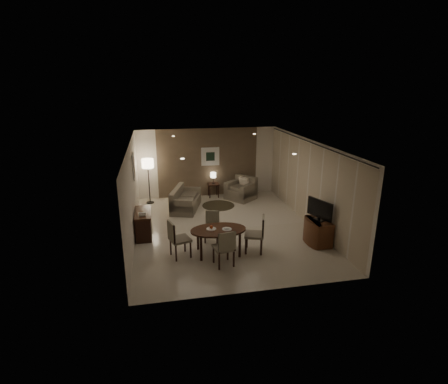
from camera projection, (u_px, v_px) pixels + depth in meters
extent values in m
cube|color=beige|center=(225.00, 229.00, 10.98)|extent=(5.50, 7.00, 0.00)
cube|color=white|center=(225.00, 143.00, 10.16)|extent=(5.50, 7.00, 0.00)
cube|color=brown|center=(208.00, 163.00, 13.84)|extent=(5.50, 0.00, 2.70)
cube|color=silver|center=(132.00, 193.00, 10.06)|extent=(0.00, 7.00, 2.70)
cube|color=silver|center=(310.00, 183.00, 11.09)|extent=(0.00, 7.00, 2.70)
cube|color=brown|center=(208.00, 163.00, 13.83)|extent=(3.96, 0.03, 2.70)
cylinder|color=black|center=(311.00, 142.00, 10.68)|extent=(0.03, 6.80, 0.03)
cube|color=silver|center=(210.00, 156.00, 13.75)|extent=(0.72, 0.03, 0.72)
cube|color=black|center=(210.00, 157.00, 13.73)|extent=(0.34, 0.01, 0.34)
cube|color=silver|center=(134.00, 167.00, 11.03)|extent=(0.03, 0.60, 0.80)
cube|color=gray|center=(134.00, 167.00, 11.04)|extent=(0.01, 0.46, 0.64)
cylinder|color=white|center=(182.00, 159.00, 8.22)|extent=(0.10, 0.10, 0.01)
cylinder|color=white|center=(294.00, 154.00, 8.75)|extent=(0.10, 0.10, 0.01)
cylinder|color=white|center=(173.00, 136.00, 11.59)|extent=(0.10, 0.10, 0.01)
cylinder|color=white|center=(254.00, 134.00, 12.11)|extent=(0.10, 0.10, 0.01)
cylinder|color=white|center=(211.00, 229.00, 9.23)|extent=(0.26, 0.26, 0.02)
cylinder|color=white|center=(227.00, 229.00, 9.21)|extent=(0.26, 0.26, 0.02)
sphere|color=#C54116|center=(211.00, 227.00, 9.21)|extent=(0.09, 0.09, 0.09)
cube|color=white|center=(227.00, 228.00, 9.20)|extent=(0.12, 0.08, 0.03)
cylinder|color=#443926|center=(218.00, 205.00, 13.02)|extent=(1.20, 1.20, 0.01)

